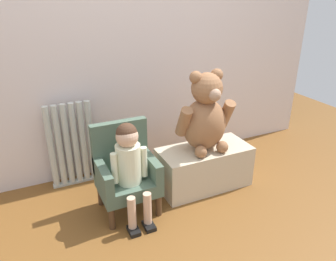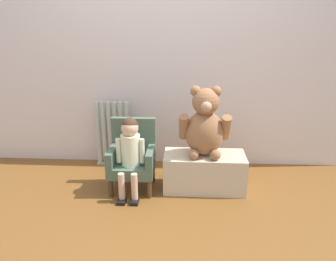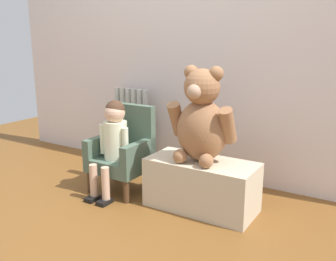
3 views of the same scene
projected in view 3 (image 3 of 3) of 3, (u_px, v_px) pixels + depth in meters
ground_plane at (107, 221)px, 2.37m from camera, size 6.00×6.00×0.00m
back_wall at (191, 29)px, 2.98m from camera, size 3.80×0.05×2.40m
radiator at (132, 128)px, 3.35m from camera, size 0.37×0.05×0.70m
child_armchair at (123, 151)px, 2.81m from camera, size 0.41×0.36×0.64m
child_figure at (113, 135)px, 2.69m from camera, size 0.25×0.35×0.70m
low_bench at (201, 185)px, 2.51m from camera, size 0.73×0.34×0.34m
large_teddy_bear at (202, 120)px, 2.41m from camera, size 0.45×0.32×0.62m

